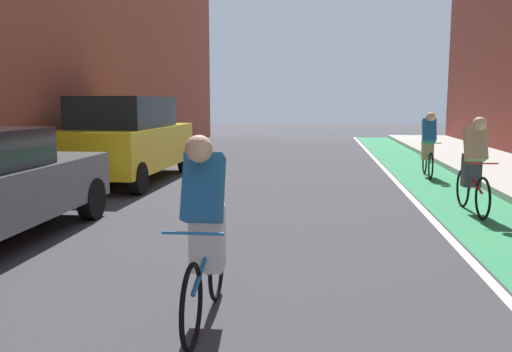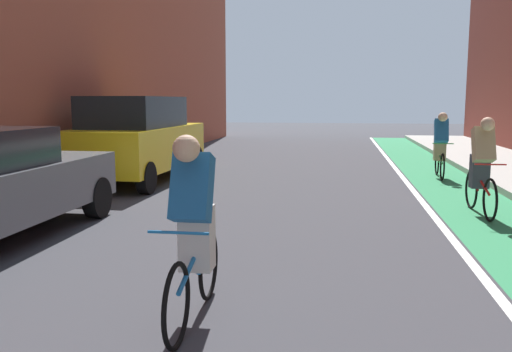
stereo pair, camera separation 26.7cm
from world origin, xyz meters
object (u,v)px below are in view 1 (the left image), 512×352
Objects in this scene: parked_suv_yellow_cab at (128,138)px; cyclist_trailing at (474,163)px; cyclist_mid at (205,229)px; cyclist_far at (428,143)px.

parked_suv_yellow_cab is 7.55m from cyclist_trailing.
cyclist_mid is at bearing -65.85° from parked_suv_yellow_cab.
cyclist_trailing reaches higher than cyclist_far.
cyclist_mid is 0.99× the size of cyclist_trailing.
cyclist_mid is (3.49, -7.77, -0.21)m from parked_suv_yellow_cab.
parked_suv_yellow_cab is at bearing 114.15° from cyclist_mid.
cyclist_mid is 6.10m from cyclist_trailing.
cyclist_trailing is at bearing -91.53° from cyclist_far.
cyclist_mid is at bearing -111.17° from cyclist_far.
cyclist_trailing is at bearing 54.73° from cyclist_mid.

